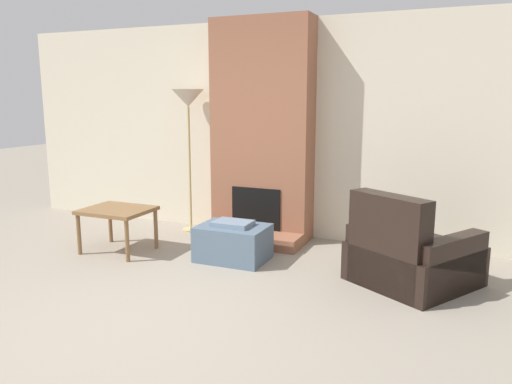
{
  "coord_description": "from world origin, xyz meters",
  "views": [
    {
      "loc": [
        2.26,
        -2.9,
        1.7
      ],
      "look_at": [
        0.0,
        2.43,
        0.59
      ],
      "focal_mm": 35.0,
      "sensor_mm": 36.0,
      "label": 1
    }
  ],
  "objects_px": {
    "side_table": "(117,214)",
    "floor_lamp_left": "(188,104)",
    "ottoman": "(233,242)",
    "armchair": "(408,257)"
  },
  "relations": [
    {
      "from": "ottoman",
      "to": "floor_lamp_left",
      "type": "height_order",
      "value": "floor_lamp_left"
    },
    {
      "from": "floor_lamp_left",
      "to": "side_table",
      "type": "bearing_deg",
      "value": -104.54
    },
    {
      "from": "ottoman",
      "to": "floor_lamp_left",
      "type": "relative_size",
      "value": 0.4
    },
    {
      "from": "armchair",
      "to": "side_table",
      "type": "xyz_separation_m",
      "value": [
        -3.08,
        -0.22,
        0.17
      ]
    },
    {
      "from": "side_table",
      "to": "floor_lamp_left",
      "type": "relative_size",
      "value": 0.4
    },
    {
      "from": "ottoman",
      "to": "side_table",
      "type": "bearing_deg",
      "value": -170.17
    },
    {
      "from": "ottoman",
      "to": "side_table",
      "type": "xyz_separation_m",
      "value": [
        -1.31,
        -0.23,
        0.23
      ]
    },
    {
      "from": "armchair",
      "to": "side_table",
      "type": "height_order",
      "value": "armchair"
    },
    {
      "from": "ottoman",
      "to": "floor_lamp_left",
      "type": "bearing_deg",
      "value": 139.42
    },
    {
      "from": "floor_lamp_left",
      "to": "ottoman",
      "type": "bearing_deg",
      "value": -40.58
    }
  ]
}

